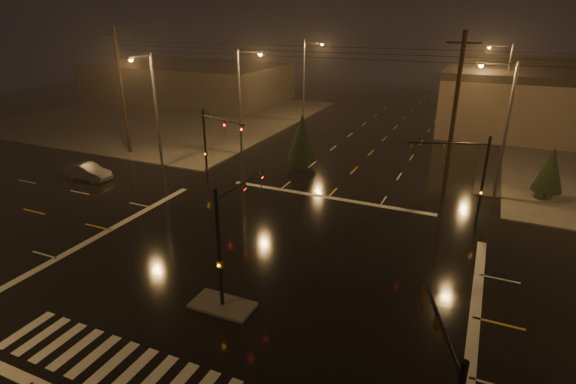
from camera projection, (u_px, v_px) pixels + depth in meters
name	position (u px, v px, depth m)	size (l,w,h in m)	color
ground	(261.00, 266.00, 24.73)	(140.00, 140.00, 0.00)	black
sidewalk_nw	(168.00, 115.00, 61.57)	(36.00, 36.00, 0.12)	#44423C
median_island	(223.00, 305.00, 21.31)	(3.00, 1.60, 0.15)	#44423C
crosswalk	(153.00, 379.00, 17.09)	(15.00, 2.60, 0.01)	beige
stop_bar_far	(328.00, 197.00, 34.05)	(16.00, 0.50, 0.01)	beige
commercial_block	(188.00, 82.00, 72.64)	(30.00, 18.00, 5.60)	#3D3735
signal_mast_median	(229.00, 228.00, 20.74)	(0.25, 4.59, 6.00)	black
signal_mast_ne	(468.00, 170.00, 28.31)	(4.84, 1.86, 6.00)	black
signal_mast_nw	(213.00, 138.00, 35.54)	(4.84, 1.86, 6.00)	black
streetlight_1	(242.00, 96.00, 42.11)	(2.77, 0.32, 10.00)	#38383A
streetlight_2	(306.00, 76.00, 55.68)	(2.77, 0.32, 10.00)	#38383A
streetlight_3	(503.00, 122.00, 31.90)	(2.77, 0.32, 10.00)	#38383A
streetlight_4	(503.00, 85.00, 48.86)	(2.77, 0.32, 10.00)	#38383A
streetlight_5	(153.00, 104.00, 38.17)	(0.32, 2.77, 10.00)	#38383A
utility_pole_0	(122.00, 91.00, 42.72)	(2.20, 0.32, 12.00)	black
utility_pole_1	(453.00, 119.00, 31.30)	(2.20, 0.32, 12.00)	black
conifer_0	(550.00, 169.00, 32.85)	(2.14, 2.14, 4.04)	black
conifer_3	(302.00, 138.00, 39.69)	(2.67, 2.67, 4.87)	black
car_crossing	(88.00, 172.00, 37.55)	(1.43, 4.11, 1.36)	#5A5C62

